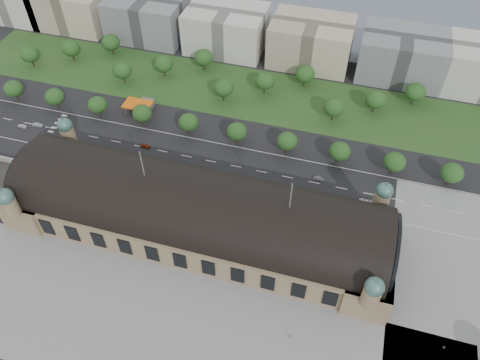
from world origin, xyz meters
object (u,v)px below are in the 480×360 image
(traffic_car_3, at_px, (145,146))
(parked_car_1, at_px, (118,169))
(traffic_car_0, at_px, (22,126))
(parked_car_2, at_px, (133,166))
(traffic_car_1, at_px, (38,125))
(traffic_car_4, at_px, (195,172))
(pedestrian_0, at_px, (290,336))
(bus_mid, at_px, (248,185))
(pedestrian_2, at_px, (444,347))
(parked_car_3, at_px, (102,165))
(traffic_car_6, at_px, (365,201))
(parked_car_6, at_px, (158,175))
(parked_car_4, at_px, (158,175))
(petrol_station, at_px, (143,104))
(parked_car_0, at_px, (82,154))
(traffic_car_2, at_px, (124,159))
(bus_west, at_px, (169,168))
(traffic_car_5, at_px, (319,178))
(parked_car_5, at_px, (153,177))
(bus_east, at_px, (297,195))

(traffic_car_3, bearing_deg, parked_car_1, 164.22)
(traffic_car_0, height_order, parked_car_2, parked_car_2)
(traffic_car_1, relative_size, traffic_car_4, 1.21)
(traffic_car_3, distance_m, pedestrian_0, 112.27)
(bus_mid, height_order, pedestrian_2, bus_mid)
(bus_mid, bearing_deg, parked_car_3, 93.03)
(traffic_car_6, distance_m, parked_car_6, 90.73)
(traffic_car_4, relative_size, parked_car_4, 0.88)
(pedestrian_0, bearing_deg, traffic_car_6, 99.52)
(traffic_car_4, bearing_deg, bus_mid, 85.37)
(parked_car_3, relative_size, parked_car_6, 0.81)
(petrol_station, relative_size, traffic_car_4, 3.40)
(parked_car_0, bearing_deg, parked_car_2, 51.16)
(parked_car_0, xyz_separation_m, parked_car_1, (20.02, -4.00, 0.05))
(traffic_car_0, bearing_deg, petrol_station, 122.68)
(bus_mid, bearing_deg, parked_car_1, 93.70)
(traffic_car_3, xyz_separation_m, parked_car_1, (-5.83, -17.34, -0.02))
(parked_car_3, bearing_deg, traffic_car_3, 112.88)
(traffic_car_2, relative_size, bus_mid, 0.40)
(traffic_car_4, distance_m, parked_car_6, 16.33)
(traffic_car_4, relative_size, pedestrian_0, 2.33)
(bus_west, bearing_deg, pedestrian_0, -135.41)
(traffic_car_5, bearing_deg, traffic_car_1, 93.09)
(parked_car_5, bearing_deg, traffic_car_4, 79.19)
(parked_car_5, distance_m, bus_east, 64.03)
(traffic_car_6, height_order, parked_car_6, parked_car_6)
(traffic_car_6, bearing_deg, parked_car_4, -79.08)
(traffic_car_6, bearing_deg, traffic_car_3, -88.66)
(traffic_car_0, xyz_separation_m, parked_car_1, (58.53, -13.77, -0.09))
(traffic_car_6, bearing_deg, parked_car_1, -79.43)
(bus_west, xyz_separation_m, pedestrian_0, (68.49, -61.63, -0.82))
(traffic_car_4, distance_m, parked_car_2, 28.55)
(traffic_car_4, height_order, bus_west, bus_west)
(bus_west, bearing_deg, parked_car_5, 134.46)
(traffic_car_0, xyz_separation_m, parked_car_5, (75.77, -13.77, -0.11))
(traffic_car_3, xyz_separation_m, bus_mid, (53.78, -11.34, 1.17))
(traffic_car_4, bearing_deg, parked_car_0, -86.76)
(parked_car_4, bearing_deg, pedestrian_0, 26.92)
(traffic_car_3, relative_size, parked_car_1, 0.98)
(traffic_car_3, height_order, parked_car_3, parked_car_3)
(traffic_car_6, distance_m, bus_west, 86.84)
(traffic_car_2, bearing_deg, traffic_car_4, 87.32)
(pedestrian_2, bearing_deg, bus_mid, 18.58)
(parked_car_2, height_order, parked_car_5, parked_car_2)
(parked_car_2, distance_m, parked_car_4, 13.44)
(parked_car_4, distance_m, bus_west, 5.72)
(parked_car_0, relative_size, parked_car_4, 0.83)
(pedestrian_0, bearing_deg, traffic_car_1, 177.78)
(parked_car_5, xyz_separation_m, bus_east, (63.73, 6.14, 0.99))
(traffic_car_1, bearing_deg, bus_west, -103.19)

